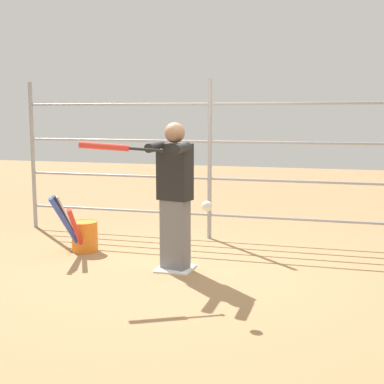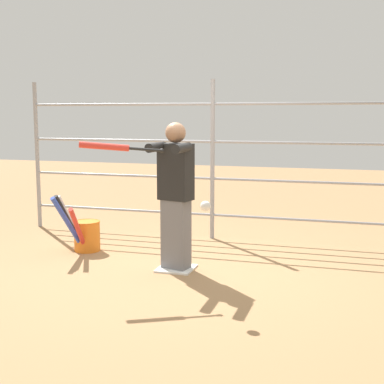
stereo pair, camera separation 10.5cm
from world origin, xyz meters
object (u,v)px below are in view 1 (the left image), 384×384
Objects in this scene: baseball_bat_swinging at (111,147)px; softball_in_flight at (207,206)px; bat_bucket at (82,234)px; batter at (175,191)px.

softball_in_flight is (-1.08, 0.35, -0.49)m from baseball_bat_swinging.
bat_bucket is at bearing -35.05° from softball_in_flight.
baseball_bat_swinging is at bearing 130.94° from bat_bucket.
batter is at bearing -126.13° from baseball_bat_swinging.
softball_in_flight reaches higher than bat_bucket.
bat_bucket is (0.91, -1.05, -1.18)m from baseball_bat_swinging.
baseball_bat_swinging is (0.46, 0.63, 0.52)m from batter.
bat_bucket is (1.37, -0.42, -0.66)m from batter.
softball_in_flight is 0.12× the size of bat_bucket.
batter is 2.08× the size of baseball_bat_swinging.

